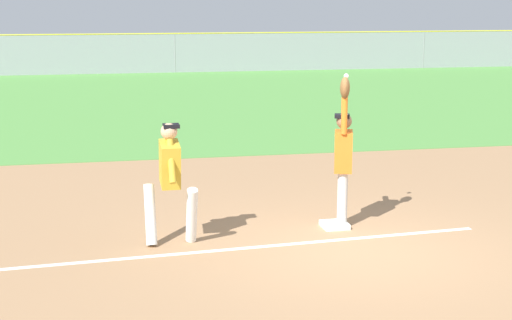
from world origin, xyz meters
TOP-DOWN VIEW (x-y plane):
  - ground_plane at (0.00, 0.00)m, footprint 79.12×79.12m
  - outfield_grass at (0.00, 16.49)m, footprint 49.23×19.83m
  - chalk_foul_line at (-3.99, 0.15)m, footprint 11.97×1.00m
  - first_base at (0.01, 1.05)m, footprint 0.39×0.39m
  - fielder at (0.14, 1.10)m, footprint 0.39×0.88m
  - runner at (-2.46, 0.72)m, footprint 0.72×0.84m
  - baseball at (0.20, 1.23)m, footprint 0.07×0.07m
  - outfield_fence at (0.00, 26.40)m, footprint 49.31×0.08m
  - parked_car_blue at (-5.20, 29.41)m, footprint 4.51×2.34m
  - parked_car_black at (0.21, 29.86)m, footprint 4.48×2.28m
  - parked_car_silver at (5.65, 29.78)m, footprint 4.42×2.16m

SIDE VIEW (x-z plane):
  - ground_plane at x=0.00m, z-range 0.00..0.00m
  - chalk_foul_line at x=-3.99m, z-range 0.00..0.01m
  - outfield_grass at x=0.00m, z-range 0.00..0.01m
  - first_base at x=0.01m, z-range 0.00..0.08m
  - parked_car_blue at x=-5.20m, z-range 0.05..1.30m
  - parked_car_black at x=0.21m, z-range 0.05..1.30m
  - parked_car_silver at x=5.65m, z-range 0.05..1.30m
  - outfield_fence at x=0.00m, z-range 0.00..1.83m
  - runner at x=-2.46m, z-range 0.14..1.86m
  - fielder at x=0.14m, z-range -0.02..2.26m
  - baseball at x=0.20m, z-range 2.22..2.29m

